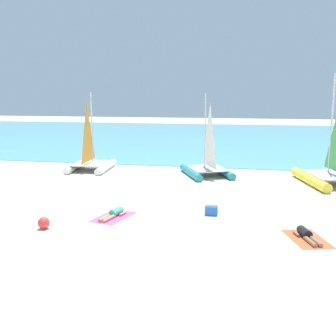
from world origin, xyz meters
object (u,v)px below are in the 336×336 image
sunbather_left (114,213)px  towel_right (307,239)px  sailboat_yellow (333,168)px  sunbather_right (306,234)px  cooler_box (211,211)px  sailboat_white (91,159)px  sailboat_teal (207,164)px  beach_ball (44,223)px  towel_left (113,217)px

sunbather_left → towel_right: (7.11, -1.11, -0.13)m
sailboat_yellow → sunbather_right: size_ratio=3.79×
sunbather_left → cooler_box: cooler_box is taller
sailboat_white → towel_right: size_ratio=2.57×
sailboat_teal → sunbather_left: bearing=-130.7°
sailboat_yellow → cooler_box: sailboat_yellow is taller
beach_ball → towel_right: bearing=5.2°
sailboat_teal → sailboat_yellow: 6.90m
sailboat_teal → towel_left: bearing=-130.7°
sailboat_teal → sailboat_yellow: bearing=-32.9°
sailboat_yellow → towel_left: (-9.49, -7.97, -0.86)m
sunbather_left → sunbather_right: 7.16m
towel_left → beach_ball: (-1.95, -1.86, 0.21)m
sailboat_teal → sunbather_right: (4.43, -10.00, -0.58)m
towel_left → sunbather_right: 7.17m
sailboat_yellow → sunbather_left: size_ratio=3.75×
sailboat_white → beach_ball: size_ratio=11.38×
sailboat_teal → sailboat_white: size_ratio=0.98×
towel_right → sunbather_right: bearing=107.0°
sunbather_right → cooler_box: bearing=131.9°
sailboat_white → sailboat_yellow: bearing=-9.9°
towel_left → towel_right: size_ratio=1.00×
sunbather_left → beach_ball: size_ratio=3.63×
sailboat_white → sailboat_yellow: 14.29m
sailboat_teal → beach_ball: 11.83m
sailboat_white → cooler_box: bearing=-48.8°
sailboat_yellow → towel_left: bearing=-154.0°
sailboat_teal → cooler_box: size_ratio=9.58×
towel_left → towel_right: bearing=-8.3°
sailboat_yellow → cooler_box: bearing=-143.8°
sailboat_teal → sunbather_right: sailboat_teal is taller
sailboat_yellow → beach_ball: 15.10m
sailboat_teal → towel_right: size_ratio=2.52×
towel_right → sailboat_white: bearing=138.9°
sunbather_left → towel_right: sunbather_left is taller
towel_left → sailboat_white: bearing=117.0°
towel_left → sunbather_left: sunbather_left is taller
sunbather_left → sailboat_yellow: bearing=52.6°
sailboat_white → beach_ball: 11.51m
towel_right → sunbather_right: 0.14m
towel_left → beach_ball: size_ratio=4.43×
towel_right → sunbather_left: bearing=171.1°
sailboat_yellow → cooler_box: (-5.76, -6.91, -0.69)m
towel_left → towel_right: same height
sunbather_right → cooler_box: cooler_box is taller
towel_right → towel_left: bearing=171.7°
sailboat_yellow → sailboat_teal: bearing=157.2°
sunbather_left → beach_ball: 2.75m
sunbather_left → sunbather_right: same height
towel_left → sunbather_right: (7.10, -0.98, 0.13)m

